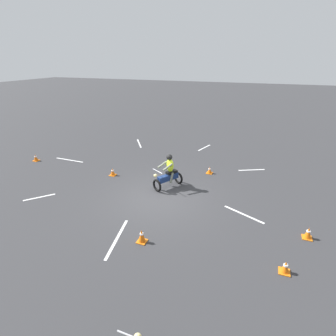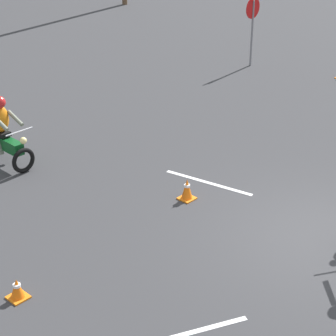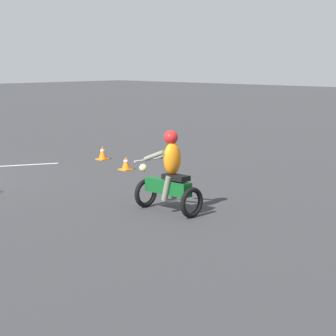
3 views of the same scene
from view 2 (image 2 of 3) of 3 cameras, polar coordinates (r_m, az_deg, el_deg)
ground_plane at (r=12.94m, az=13.39°, el=-6.06°), size 120.00×120.00×0.00m
motorcycle_rider_background at (r=15.66m, az=-14.04°, el=2.81°), size 0.70×1.52×1.66m
stop_sign at (r=22.30m, az=7.37°, el=12.86°), size 0.70×0.08×2.30m
traffic_cone_near_right at (r=11.29m, az=-13.00°, el=-10.24°), size 0.32×0.32×0.38m
traffic_cone_mid_center at (r=13.84m, az=1.67°, el=-1.88°), size 0.32×0.32×0.48m
lane_stripe_n at (r=14.63m, az=3.53°, el=-1.28°), size 0.51×2.14×0.01m
lane_stripe_nw at (r=10.48m, az=2.44°, el=-14.02°), size 1.63×0.84×0.01m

